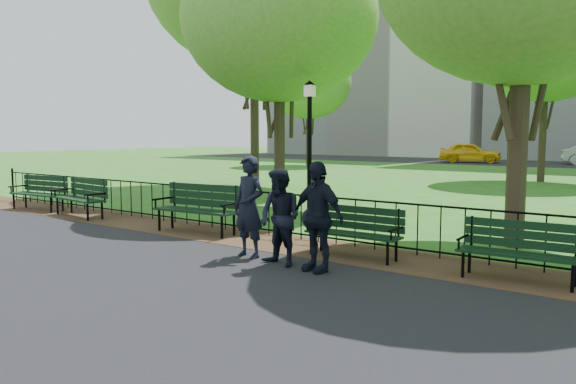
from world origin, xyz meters
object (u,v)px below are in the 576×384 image
Objects in this scene: tree_near_w at (279,18)px; park_bench_main at (339,224)px; person_left at (249,207)px; person_right at (317,216)px; tree_far_c at (547,38)px; park_bench_left_b at (83,193)px; tree_far_w at (308,82)px; taxi at (470,153)px; park_bench_left_c at (41,189)px; lamppost at (309,144)px; park_bench_left_a at (199,203)px; park_bench_right_a at (520,245)px; person_mid at (280,217)px.

park_bench_main is at bearing -43.34° from tree_near_w.
person_right is at bearing -2.36° from person_left.
person_left is at bearing -90.86° from tree_far_c.
park_bench_left_b is 0.24× the size of tree_far_w.
taxi is at bearing 52.91° from tree_far_w.
park_bench_left_c reaches higher than park_bench_main.
lamppost is 3.95m from tree_near_w.
tree_far_c is 2.06× the size of taxi.
park_bench_left_b is at bearing -68.64° from tree_far_w.
park_bench_left_a is 1.20× the size of person_right.
person_left is at bearing -30.91° from park_bench_left_a.
person_right is (7.76, -1.15, 0.24)m from park_bench_left_b.
tree_far_c is (-0.86, 17.94, 5.51)m from park_bench_main.
park_bench_left_c is 0.24× the size of tree_far_w.
lamppost is at bearing -55.12° from tree_far_w.
tree_far_w is (-19.08, 22.29, 4.88)m from park_bench_right_a.
person_right is at bearing -47.99° from tree_near_w.
park_bench_left_b is 24.47m from tree_far_w.
park_bench_left_c is 7.43m from lamppost.
park_bench_main is at bearing 43.28° from person_left.
tree_far_c reaches higher than park_bench_main.
lamppost is 23.53m from tree_far_w.
tree_far_c is (8.62, 17.85, 5.49)m from park_bench_left_c.
taxi is (-8.82, 32.15, 0.18)m from park_bench_main.
park_bench_left_c is (-5.98, -0.08, -0.05)m from park_bench_left_a.
park_bench_right_a is (6.38, -0.07, -0.10)m from park_bench_left_a.
tree_far_c is (3.80, 13.54, 0.88)m from tree_near_w.
park_bench_left_a is at bearing 8.37° from park_bench_left_b.
tree_near_w is 0.96× the size of tree_far_w.
person_mid is at bearing -161.71° from park_bench_right_a.
lamppost is 0.43× the size of tree_far_w.
person_left is (3.52, -5.38, -4.33)m from tree_near_w.
park_bench_left_b is at bearing -122.74° from tree_near_w.
tree_near_w is at bearing 100.44° from park_bench_left_a.
person_right is at bearing -54.12° from lamppost.
lamppost reaches higher than person_left.
tree_far_w is at bearing 163.80° from tree_far_c.
lamppost is 0.38× the size of tree_far_c.
tree_far_c is (2.05, 14.62, 4.25)m from lamppost.
tree_far_c reaches higher than person_right.
park_bench_left_b is at bearing 176.98° from park_bench_left_a.
tree_far_c is at bearing 90.97° from park_bench_main.
tree_far_w is at bearing 133.79° from person_right.
person_mid is at bearing -52.22° from tree_near_w.
lamppost reaches higher than park_bench_right_a.
tree_near_w is (4.82, 4.31, 4.60)m from park_bench_left_c.
lamppost is 15.36m from tree_far_c.
tree_near_w reaches higher than park_bench_right_a.
tree_far_c is 5.18× the size of person_left.
tree_far_w reaches higher than park_bench_main.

